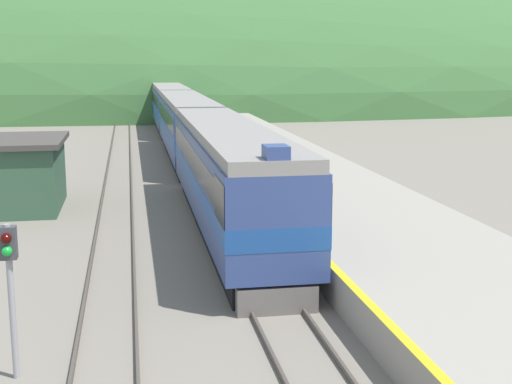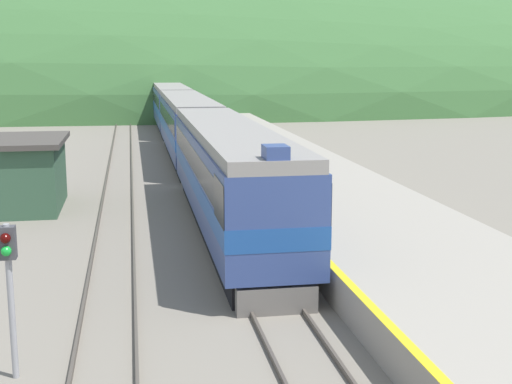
% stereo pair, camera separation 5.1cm
% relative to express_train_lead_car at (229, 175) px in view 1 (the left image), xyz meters
% --- Properties ---
extents(track_main, '(1.52, 180.00, 0.16)m').
position_rel_express_train_lead_car_xyz_m(track_main, '(0.00, 40.78, -2.24)').
color(track_main, '#4C443D').
rests_on(track_main, ground).
extents(track_siding, '(1.52, 180.00, 0.16)m').
position_rel_express_train_lead_car_xyz_m(track_siding, '(-4.53, 40.78, -2.24)').
color(track_siding, '#4C443D').
rests_on(track_siding, ground).
extents(platform, '(6.87, 140.00, 1.08)m').
position_rel_express_train_lead_car_xyz_m(platform, '(5.06, 20.78, -1.79)').
color(platform, '#9E9689').
rests_on(platform, ground).
extents(distant_hills, '(223.66, 100.65, 45.51)m').
position_rel_express_train_lead_car_xyz_m(distant_hills, '(0.00, 96.22, -2.32)').
color(distant_hills, '#3D6B38').
rests_on(distant_hills, ground).
extents(express_train_lead_car, '(2.92, 19.63, 4.61)m').
position_rel_express_train_lead_car_xyz_m(express_train_lead_car, '(0.00, 0.00, 0.00)').
color(express_train_lead_car, black).
rests_on(express_train_lead_car, ground).
extents(carriage_second, '(2.91, 19.33, 4.25)m').
position_rel_express_train_lead_car_xyz_m(carriage_second, '(0.00, 20.59, -0.01)').
color(carriage_second, black).
rests_on(carriage_second, ground).
extents(carriage_third, '(2.91, 19.33, 4.25)m').
position_rel_express_train_lead_car_xyz_m(carriage_third, '(0.00, 40.80, -0.01)').
color(carriage_third, black).
rests_on(carriage_third, ground).
extents(carriage_fourth, '(2.91, 19.33, 4.25)m').
position_rel_express_train_lead_car_xyz_m(carriage_fourth, '(0.00, 61.01, -0.01)').
color(carriage_fourth, black).
rests_on(carriage_fourth, ground).
extents(signal_post_siding, '(0.36, 0.42, 3.46)m').
position_rel_express_train_lead_car_xyz_m(signal_post_siding, '(-6.44, -12.28, 0.17)').
color(signal_post_siding, '#9E9EA3').
rests_on(signal_post_siding, ground).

